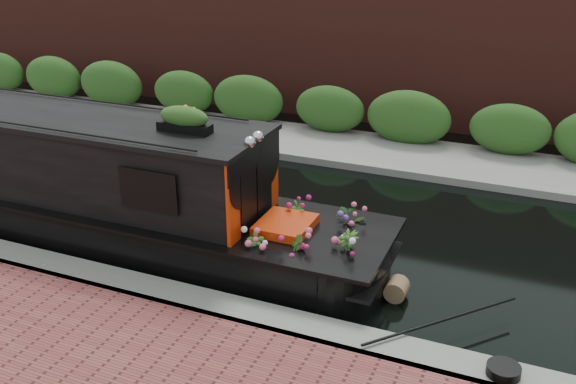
% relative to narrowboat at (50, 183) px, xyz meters
% --- Properties ---
extents(ground, '(80.00, 80.00, 0.00)m').
position_rel_narrowboat_xyz_m(ground, '(2.78, 1.79, -0.84)').
color(ground, black).
rests_on(ground, ground).
extents(near_bank_coping, '(40.00, 0.60, 0.50)m').
position_rel_narrowboat_xyz_m(near_bank_coping, '(2.78, -1.51, -0.84)').
color(near_bank_coping, slate).
rests_on(near_bank_coping, ground).
extents(far_bank_path, '(40.00, 2.40, 0.34)m').
position_rel_narrowboat_xyz_m(far_bank_path, '(2.78, 5.99, -0.84)').
color(far_bank_path, gray).
rests_on(far_bank_path, ground).
extents(far_hedge, '(40.00, 1.10, 2.80)m').
position_rel_narrowboat_xyz_m(far_hedge, '(2.78, 6.89, -0.84)').
color(far_hedge, '#26521B').
rests_on(far_hedge, ground).
extents(far_brick_wall, '(40.00, 1.00, 8.00)m').
position_rel_narrowboat_xyz_m(far_brick_wall, '(2.78, 8.99, -0.84)').
color(far_brick_wall, '#4F201A').
rests_on(far_brick_wall, ground).
extents(narrowboat, '(11.98, 2.17, 2.81)m').
position_rel_narrowboat_xyz_m(narrowboat, '(0.00, 0.00, 0.00)').
color(narrowboat, black).
rests_on(narrowboat, ground).
extents(rope_fender, '(0.32, 0.34, 0.32)m').
position_rel_narrowboat_xyz_m(rope_fender, '(6.43, -0.00, -0.67)').
color(rope_fender, brown).
rests_on(rope_fender, ground).
extents(coiled_mooring_rope, '(0.41, 0.41, 0.12)m').
position_rel_narrowboat_xyz_m(coiled_mooring_rope, '(8.10, -1.52, -0.53)').
color(coiled_mooring_rope, black).
rests_on(coiled_mooring_rope, near_bank_coping).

